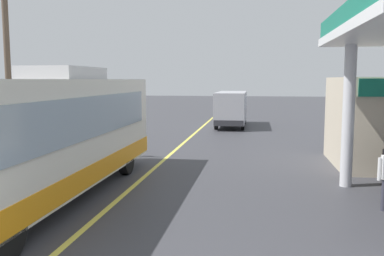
# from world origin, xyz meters

# --- Properties ---
(ground) EXTENTS (120.00, 120.00, 0.00)m
(ground) POSITION_xyz_m (0.00, 20.00, 0.00)
(ground) COLOR #38383D
(lane_divider_stripe) EXTENTS (0.16, 50.00, 0.01)m
(lane_divider_stripe) POSITION_xyz_m (0.00, 15.00, 0.00)
(lane_divider_stripe) COLOR #D8CC4C
(lane_divider_stripe) RESTS_ON ground
(coach_bus_main) EXTENTS (2.60, 11.04, 3.69)m
(coach_bus_main) POSITION_xyz_m (-1.84, 6.04, 1.72)
(coach_bus_main) COLOR silver
(coach_bus_main) RESTS_ON ground
(minibus_opposing_lane) EXTENTS (2.04, 6.13, 2.44)m
(minibus_opposing_lane) POSITION_xyz_m (2.00, 25.03, 1.47)
(minibus_opposing_lane) COLOR #A5A5AD
(minibus_opposing_lane) RESTS_ON ground
(utility_pole_roadside) EXTENTS (1.80, 0.24, 7.43)m
(utility_pole_roadside) POSITION_xyz_m (-6.15, 11.03, 3.89)
(utility_pole_roadside) COLOR brown
(utility_pole_roadside) RESTS_ON ground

